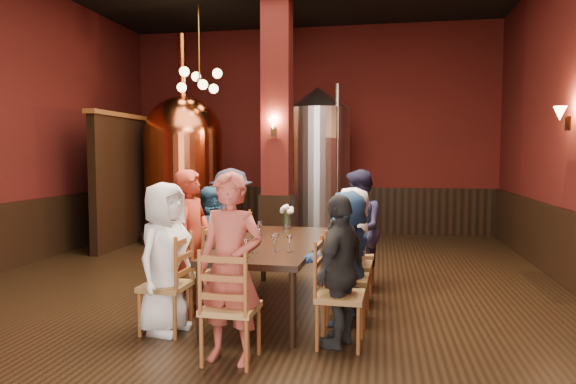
% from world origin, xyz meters
% --- Properties ---
extents(room, '(10.00, 10.02, 4.50)m').
position_xyz_m(room, '(0.00, 0.00, 2.25)').
color(room, black).
rests_on(room, ground).
extents(wainscot_back, '(7.90, 0.08, 1.00)m').
position_xyz_m(wainscot_back, '(0.00, 4.96, 0.50)').
color(wainscot_back, black).
rests_on(wainscot_back, ground).
extents(column, '(0.58, 0.58, 4.50)m').
position_xyz_m(column, '(-0.30, 2.80, 2.25)').
color(column, '#4A1110').
rests_on(column, ground).
extents(partition, '(0.22, 3.50, 2.40)m').
position_xyz_m(partition, '(-3.20, 3.20, 1.20)').
color(partition, black).
rests_on(partition, ground).
extents(pendant_cluster, '(0.90, 0.90, 1.70)m').
position_xyz_m(pendant_cluster, '(-1.80, 2.90, 3.10)').
color(pendant_cluster, '#A57226').
rests_on(pendant_cluster, room).
extents(sconce_wall, '(0.20, 0.20, 0.36)m').
position_xyz_m(sconce_wall, '(3.90, 0.80, 2.20)').
color(sconce_wall, black).
rests_on(sconce_wall, room).
extents(sconce_column, '(0.20, 0.20, 0.36)m').
position_xyz_m(sconce_column, '(-0.30, 2.50, 2.20)').
color(sconce_column, black).
rests_on(sconce_column, column).
extents(dining_table, '(1.08, 2.43, 0.75)m').
position_xyz_m(dining_table, '(0.39, -0.76, 0.69)').
color(dining_table, black).
rests_on(dining_table, ground).
extents(chair_0, '(0.48, 0.48, 0.92)m').
position_xyz_m(chair_0, '(-0.50, -1.73, 0.46)').
color(chair_0, brown).
rests_on(chair_0, ground).
extents(person_0, '(0.62, 0.80, 1.46)m').
position_xyz_m(person_0, '(-0.50, -1.73, 0.73)').
color(person_0, white).
rests_on(person_0, ground).
extents(chair_1, '(0.48, 0.48, 0.92)m').
position_xyz_m(chair_1, '(-0.47, -1.06, 0.46)').
color(chair_1, brown).
rests_on(chair_1, ground).
extents(person_1, '(0.44, 0.61, 1.56)m').
position_xyz_m(person_1, '(-0.47, -1.06, 0.78)').
color(person_1, maroon).
rests_on(person_1, ground).
extents(chair_2, '(0.48, 0.48, 0.92)m').
position_xyz_m(chair_2, '(-0.45, -0.40, 0.46)').
color(chair_2, brown).
rests_on(chair_2, ground).
extents(person_2, '(0.54, 0.72, 1.34)m').
position_xyz_m(person_2, '(-0.45, -0.40, 0.67)').
color(person_2, navy).
rests_on(person_2, ground).
extents(chair_3, '(0.48, 0.48, 0.92)m').
position_xyz_m(chair_3, '(-0.43, 0.27, 0.46)').
color(chair_3, brown).
rests_on(chair_3, ground).
extents(person_3, '(0.83, 1.12, 1.54)m').
position_xyz_m(person_3, '(-0.43, 0.27, 0.77)').
color(person_3, '#201D2C').
rests_on(person_3, ground).
extents(chair_4, '(0.48, 0.48, 0.92)m').
position_xyz_m(chair_4, '(1.20, -1.79, 0.46)').
color(chair_4, brown).
rests_on(chair_4, ground).
extents(person_4, '(0.61, 0.87, 1.37)m').
position_xyz_m(person_4, '(1.20, -1.79, 0.69)').
color(person_4, black).
rests_on(person_4, ground).
extents(chair_5, '(0.48, 0.48, 0.92)m').
position_xyz_m(chair_5, '(1.23, -1.12, 0.46)').
color(chair_5, brown).
rests_on(chair_5, ground).
extents(person_5, '(0.84, 1.33, 1.37)m').
position_xyz_m(person_5, '(1.23, -1.12, 0.68)').
color(person_5, '#2E538B').
rests_on(person_5, ground).
extents(chair_6, '(0.48, 0.48, 0.92)m').
position_xyz_m(chair_6, '(1.25, -0.46, 0.46)').
color(chair_6, brown).
rests_on(chair_6, ground).
extents(person_6, '(0.47, 0.69, 1.35)m').
position_xyz_m(person_6, '(1.25, -0.46, 0.67)').
color(person_6, silver).
rests_on(person_6, ground).
extents(chair_7, '(0.48, 0.48, 0.92)m').
position_xyz_m(chair_7, '(1.27, 0.21, 0.46)').
color(chair_7, brown).
rests_on(chair_7, ground).
extents(person_7, '(0.49, 0.80, 1.54)m').
position_xyz_m(person_7, '(1.27, 0.21, 0.77)').
color(person_7, '#1D1B36').
rests_on(person_7, ground).
extents(chair_8, '(0.48, 0.48, 0.92)m').
position_xyz_m(chair_8, '(0.33, -2.31, 0.46)').
color(chair_8, brown).
rests_on(chair_8, ground).
extents(person_8, '(0.64, 0.48, 1.58)m').
position_xyz_m(person_8, '(0.33, -2.31, 0.79)').
color(person_8, '#A04135').
rests_on(person_8, ground).
extents(copper_kettle, '(1.94, 1.94, 4.05)m').
position_xyz_m(copper_kettle, '(-2.27, 3.24, 1.48)').
color(copper_kettle, black).
rests_on(copper_kettle, ground).
extents(steel_vessel, '(1.55, 1.55, 3.05)m').
position_xyz_m(steel_vessel, '(0.32, 3.84, 1.52)').
color(steel_vessel, '#B2B2B7').
rests_on(steel_vessel, ground).
extents(rose_vase, '(0.19, 0.19, 0.32)m').
position_xyz_m(rose_vase, '(0.34, 0.24, 0.96)').
color(rose_vase, white).
rests_on(rose_vase, dining_table).
extents(wine_glass_0, '(0.07, 0.07, 0.17)m').
position_xyz_m(wine_glass_0, '(0.32, -1.44, 0.83)').
color(wine_glass_0, white).
rests_on(wine_glass_0, dining_table).
extents(wine_glass_1, '(0.07, 0.07, 0.17)m').
position_xyz_m(wine_glass_1, '(0.18, -0.64, 0.83)').
color(wine_glass_1, white).
rests_on(wine_glass_1, dining_table).
extents(wine_glass_2, '(0.07, 0.07, 0.17)m').
position_xyz_m(wine_glass_2, '(0.29, -1.66, 0.83)').
color(wine_glass_2, white).
rests_on(wine_glass_2, dining_table).
extents(wine_glass_3, '(0.07, 0.07, 0.17)m').
position_xyz_m(wine_glass_3, '(0.51, -1.38, 0.83)').
color(wine_glass_3, white).
rests_on(wine_glass_3, dining_table).
extents(wine_glass_4, '(0.07, 0.07, 0.17)m').
position_xyz_m(wine_glass_4, '(0.50, -1.26, 0.83)').
color(wine_glass_4, white).
rests_on(wine_glass_4, dining_table).
extents(wine_glass_5, '(0.07, 0.07, 0.17)m').
position_xyz_m(wine_glass_5, '(0.12, -0.36, 0.83)').
color(wine_glass_5, white).
rests_on(wine_glass_5, dining_table).
extents(wine_glass_6, '(0.07, 0.07, 0.17)m').
position_xyz_m(wine_glass_6, '(0.66, -1.33, 0.83)').
color(wine_glass_6, white).
rests_on(wine_glass_6, dining_table).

